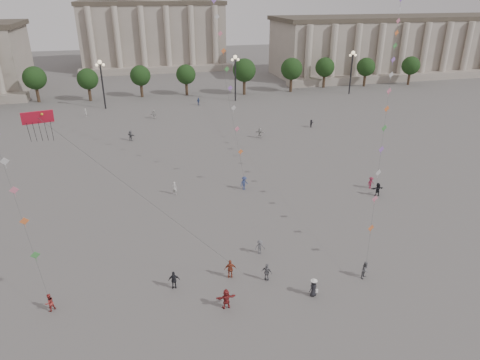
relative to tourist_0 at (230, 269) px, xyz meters
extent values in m
plane|color=#565351|center=(2.01, -2.96, -0.94)|extent=(360.00, 360.00, 0.00)
cube|color=gray|center=(77.01, 92.04, 7.06)|extent=(80.00, 22.00, 16.00)
cube|color=#443C32|center=(77.01, 92.04, 15.66)|extent=(81.60, 22.44, 1.20)
cube|color=gray|center=(77.01, 79.04, 0.06)|extent=(84.00, 4.00, 2.00)
cube|color=gray|center=(2.01, 127.04, 9.06)|extent=(46.00, 30.00, 20.00)
cube|color=#443C32|center=(2.01, 127.04, 19.66)|extent=(46.92, 30.60, 1.20)
cube|color=gray|center=(2.01, 110.04, 0.06)|extent=(48.30, 4.00, 2.00)
cylinder|color=#35281A|center=(-27.99, 75.04, 0.82)|extent=(0.70, 0.70, 3.52)
sphere|color=black|center=(-27.99, 75.04, 4.50)|extent=(5.12, 5.12, 5.12)
cylinder|color=#35281A|center=(-15.99, 75.04, 0.82)|extent=(0.70, 0.70, 3.52)
sphere|color=black|center=(-15.99, 75.04, 4.50)|extent=(5.12, 5.12, 5.12)
cylinder|color=#35281A|center=(-3.99, 75.04, 0.82)|extent=(0.70, 0.70, 3.52)
sphere|color=black|center=(-3.99, 75.04, 4.50)|extent=(5.12, 5.12, 5.12)
cylinder|color=#35281A|center=(8.01, 75.04, 0.82)|extent=(0.70, 0.70, 3.52)
sphere|color=black|center=(8.01, 75.04, 4.50)|extent=(5.12, 5.12, 5.12)
cylinder|color=#35281A|center=(20.01, 75.04, 0.82)|extent=(0.70, 0.70, 3.52)
sphere|color=black|center=(20.01, 75.04, 4.50)|extent=(5.12, 5.12, 5.12)
cylinder|color=#35281A|center=(32.01, 75.04, 0.82)|extent=(0.70, 0.70, 3.52)
sphere|color=black|center=(32.01, 75.04, 4.50)|extent=(5.12, 5.12, 5.12)
cylinder|color=#35281A|center=(44.01, 75.04, 0.82)|extent=(0.70, 0.70, 3.52)
sphere|color=black|center=(44.01, 75.04, 4.50)|extent=(5.12, 5.12, 5.12)
cylinder|color=#35281A|center=(56.01, 75.04, 0.82)|extent=(0.70, 0.70, 3.52)
sphere|color=black|center=(56.01, 75.04, 4.50)|extent=(5.12, 5.12, 5.12)
cylinder|color=#35281A|center=(68.01, 75.04, 0.82)|extent=(0.70, 0.70, 3.52)
sphere|color=black|center=(68.01, 75.04, 4.50)|extent=(5.12, 5.12, 5.12)
cylinder|color=#262628|center=(-12.99, 67.04, 4.06)|extent=(0.36, 0.36, 10.00)
sphere|color=#FFE5B2|center=(-12.99, 67.04, 9.26)|extent=(0.90, 0.90, 0.90)
sphere|color=#FFE5B2|center=(-13.69, 67.04, 8.66)|extent=(0.60, 0.60, 0.60)
sphere|color=#FFE5B2|center=(-12.29, 67.04, 8.66)|extent=(0.60, 0.60, 0.60)
cylinder|color=#262628|center=(17.01, 67.04, 4.06)|extent=(0.36, 0.36, 10.00)
sphere|color=#FFE5B2|center=(17.01, 67.04, 9.26)|extent=(0.90, 0.90, 0.90)
sphere|color=#FFE5B2|center=(16.31, 67.04, 8.66)|extent=(0.60, 0.60, 0.60)
sphere|color=#FFE5B2|center=(17.71, 67.04, 8.66)|extent=(0.60, 0.60, 0.60)
cylinder|color=#262628|center=(47.01, 67.04, 4.06)|extent=(0.36, 0.36, 10.00)
sphere|color=#FFE5B2|center=(47.01, 67.04, 9.26)|extent=(0.90, 0.90, 0.90)
sphere|color=#FFE5B2|center=(46.31, 67.04, 8.66)|extent=(0.60, 0.60, 0.60)
sphere|color=#FFE5B2|center=(47.71, 67.04, 8.66)|extent=(0.60, 0.60, 0.60)
imported|color=#3A4D83|center=(7.71, 65.01, -0.06)|extent=(1.08, 0.93, 1.75)
imported|color=black|center=(22.27, 12.05, -0.05)|extent=(1.67, 0.59, 1.78)
imported|color=beige|center=(-2.99, 56.04, -0.01)|extent=(1.65, 1.54, 1.85)
imported|color=#58585C|center=(3.74, 3.05, -0.14)|extent=(1.06, 0.65, 1.58)
imported|color=#B6B5B2|center=(14.47, 38.44, 0.02)|extent=(1.77, 1.48, 1.90)
imported|color=maroon|center=(22.59, 14.26, -0.12)|extent=(1.18, 0.88, 1.63)
imported|color=black|center=(26.01, 42.30, -0.20)|extent=(1.24, 1.31, 1.48)
imported|color=silver|center=(-16.73, 61.06, -0.07)|extent=(0.70, 0.75, 1.73)
imported|color=slate|center=(-7.98, 42.71, -0.02)|extent=(1.52, 1.63, 1.83)
imported|color=silver|center=(-2.96, 18.98, -0.05)|extent=(0.77, 0.68, 1.77)
imported|color=#9A412A|center=(0.00, 0.00, 0.00)|extent=(1.15, 0.62, 1.87)
imported|color=maroon|center=(-1.28, -3.91, -0.03)|extent=(1.69, 0.55, 1.81)
imported|color=slate|center=(3.11, -1.23, -0.07)|extent=(1.05, 0.97, 1.73)
imported|color=black|center=(-5.18, -0.27, -0.06)|extent=(1.05, 0.51, 1.74)
imported|color=maroon|center=(-15.43, -0.62, -0.13)|extent=(0.99, 0.96, 1.61)
imported|color=navy|center=(6.14, 18.13, -0.01)|extent=(1.38, 1.13, 1.86)
imported|color=slate|center=(11.99, -3.08, -0.10)|extent=(1.03, 0.99, 1.67)
imported|color=black|center=(6.35, -4.28, -0.12)|extent=(0.94, 0.80, 1.64)
cone|color=white|center=(6.35, -4.28, 0.68)|extent=(0.52, 0.52, 0.14)
cylinder|color=white|center=(6.35, -4.28, 0.62)|extent=(0.60, 0.60, 0.02)
cube|color=white|center=(6.60, -4.43, -0.39)|extent=(0.22, 0.10, 0.35)
cube|color=red|center=(-13.99, 1.46, 14.85)|extent=(2.26, 0.99, 1.02)
cube|color=#188723|center=(-14.34, 1.42, 15.10)|extent=(0.38, 0.27, 0.34)
cube|color=#1E4CA7|center=(-13.64, 1.42, 15.10)|extent=(0.38, 0.27, 0.34)
sphere|color=gold|center=(-14.34, 1.38, 15.10)|extent=(0.20, 0.20, 0.20)
sphere|color=gold|center=(-13.64, 1.38, 15.10)|extent=(0.20, 0.20, 0.20)
cylinder|color=#3F3F3F|center=(-7.00, 0.73, 7.76)|extent=(0.02, 0.02, 19.98)
cube|color=#469949|center=(-16.19, 1.31, 3.37)|extent=(0.76, 0.25, 0.76)
cube|color=orange|center=(-16.95, 3.24, 5.63)|extent=(0.76, 0.25, 0.76)
cube|color=#D9738B|center=(-17.72, 5.18, 7.71)|extent=(0.76, 0.25, 0.76)
cube|color=silver|center=(-18.48, 7.11, 9.69)|extent=(0.76, 0.25, 0.76)
cube|color=orange|center=(6.05, 19.68, 3.88)|extent=(0.76, 0.25, 0.76)
cube|color=#D9738B|center=(5.97, 21.22, 6.54)|extent=(0.76, 0.25, 0.76)
cube|color=silver|center=(5.88, 22.76, 9.00)|extent=(0.76, 0.25, 0.76)
cube|color=#9966CC|center=(5.80, 24.30, 11.34)|extent=(0.76, 0.25, 0.76)
cube|color=#469949|center=(5.71, 25.84, 13.59)|extent=(0.76, 0.25, 0.76)
cube|color=orange|center=(5.63, 27.39, 15.78)|extent=(0.76, 0.25, 0.76)
cube|color=#D9738B|center=(5.54, 28.93, 17.91)|extent=(0.76, 0.25, 0.76)
cube|color=silver|center=(5.46, 30.47, 19.99)|extent=(0.76, 0.25, 0.76)
cube|color=#9966CC|center=(5.37, 32.01, 22.04)|extent=(0.76, 0.25, 0.76)
cylinder|color=#3F3F3F|center=(27.96, 21.28, 16.41)|extent=(0.02, 0.02, 66.32)
cube|color=orange|center=(13.44, -0.86, 2.86)|extent=(0.76, 0.25, 0.76)
cube|color=#D9738B|center=(14.89, 1.35, 4.69)|extent=(0.76, 0.25, 0.76)
cube|color=silver|center=(16.35, 3.57, 6.39)|extent=(0.76, 0.25, 0.76)
cube|color=#9966CC|center=(17.80, 5.78, 8.01)|extent=(0.76, 0.25, 0.76)
cube|color=#469949|center=(19.25, 8.00, 9.56)|extent=(0.76, 0.25, 0.76)
cube|color=orange|center=(20.70, 10.21, 11.07)|extent=(0.76, 0.25, 0.76)
cube|color=#D9738B|center=(22.15, 12.43, 12.54)|extent=(0.76, 0.25, 0.76)
cube|color=silver|center=(23.61, 14.64, 13.98)|extent=(0.76, 0.25, 0.76)
cube|color=#9966CC|center=(25.06, 16.85, 15.39)|extent=(0.76, 0.25, 0.76)
cube|color=#469949|center=(26.51, 19.07, 16.78)|extent=(0.76, 0.25, 0.76)
cube|color=orange|center=(27.96, 21.28, 18.15)|extent=(0.76, 0.25, 0.76)
cube|color=#D9738B|center=(29.41, 23.50, 19.50)|extent=(0.76, 0.25, 0.76)
cube|color=silver|center=(30.87, 25.71, 20.83)|extent=(0.76, 0.25, 0.76)
camera|label=1|loc=(-7.23, -31.61, 23.32)|focal=32.00mm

